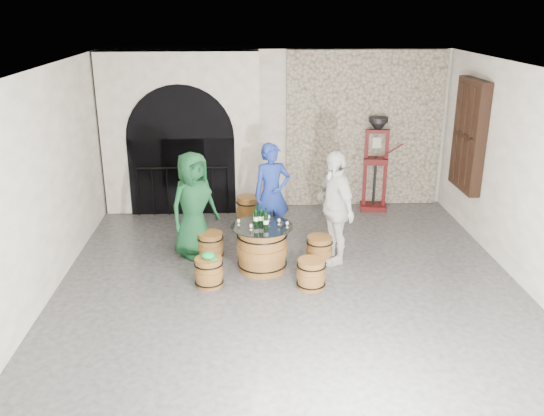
{
  "coord_description": "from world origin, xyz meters",
  "views": [
    {
      "loc": [
        -0.63,
        -7.59,
        4.02
      ],
      "look_at": [
        -0.24,
        0.78,
        1.05
      ],
      "focal_mm": 38.0,
      "sensor_mm": 36.0,
      "label": 1
    }
  ],
  "objects_px": {
    "barrel_stool_left": "(211,246)",
    "barrel_stool_near_right": "(311,274)",
    "wine_bottle_left": "(256,217)",
    "wine_bottle_right": "(261,216)",
    "person_green": "(193,205)",
    "barrel_stool_right": "(319,250)",
    "barrel_table": "(262,248)",
    "person_blue": "(272,194)",
    "person_white": "(334,207)",
    "wine_bottle_center": "(266,220)",
    "barrel_stool_near_left": "(209,272)",
    "corking_press": "(376,157)",
    "barrel_stool_far": "(270,234)",
    "side_barrel": "(248,212)"
  },
  "relations": [
    {
      "from": "barrel_stool_near_right",
      "to": "wine_bottle_right",
      "type": "xyz_separation_m",
      "value": [
        -0.72,
        0.73,
        0.66
      ]
    },
    {
      "from": "person_green",
      "to": "wine_bottle_right",
      "type": "xyz_separation_m",
      "value": [
        1.1,
        -0.56,
        -0.01
      ]
    },
    {
      "from": "barrel_stool_left",
      "to": "barrel_stool_near_left",
      "type": "bearing_deg",
      "value": -88.36
    },
    {
      "from": "barrel_stool_near_left",
      "to": "corking_press",
      "type": "relative_size",
      "value": 0.24
    },
    {
      "from": "wine_bottle_center",
      "to": "wine_bottle_right",
      "type": "distance_m",
      "value": 0.19
    },
    {
      "from": "barrel_stool_near_right",
      "to": "barrel_table",
      "type": "bearing_deg",
      "value": 137.19
    },
    {
      "from": "barrel_table",
      "to": "corking_press",
      "type": "distance_m",
      "value": 3.75
    },
    {
      "from": "barrel_stool_left",
      "to": "barrel_stool_right",
      "type": "bearing_deg",
      "value": -8.07
    },
    {
      "from": "barrel_table",
      "to": "corking_press",
      "type": "xyz_separation_m",
      "value": [
        2.4,
        2.79,
        0.74
      ]
    },
    {
      "from": "person_blue",
      "to": "wine_bottle_left",
      "type": "height_order",
      "value": "person_blue"
    },
    {
      "from": "person_white",
      "to": "person_green",
      "type": "bearing_deg",
      "value": -117.76
    },
    {
      "from": "wine_bottle_right",
      "to": "corking_press",
      "type": "relative_size",
      "value": 0.17
    },
    {
      "from": "wine_bottle_center",
      "to": "side_barrel",
      "type": "bearing_deg",
      "value": 97.54
    },
    {
      "from": "barrel_stool_right",
      "to": "wine_bottle_right",
      "type": "distance_m",
      "value": 1.17
    },
    {
      "from": "person_green",
      "to": "person_blue",
      "type": "height_order",
      "value": "person_blue"
    },
    {
      "from": "barrel_stool_right",
      "to": "corking_press",
      "type": "relative_size",
      "value": 0.24
    },
    {
      "from": "barrel_table",
      "to": "person_blue",
      "type": "distance_m",
      "value": 1.28
    },
    {
      "from": "barrel_stool_left",
      "to": "barrel_stool_near_right",
      "type": "distance_m",
      "value": 1.93
    },
    {
      "from": "barrel_stool_right",
      "to": "barrel_stool_near_right",
      "type": "distance_m",
      "value": 0.92
    },
    {
      "from": "barrel_stool_near_left",
      "to": "person_blue",
      "type": "distance_m",
      "value": 2.08
    },
    {
      "from": "barrel_stool_near_right",
      "to": "wine_bottle_left",
      "type": "relative_size",
      "value": 1.39
    },
    {
      "from": "person_white",
      "to": "wine_bottle_right",
      "type": "distance_m",
      "value": 1.21
    },
    {
      "from": "barrel_stool_near_left",
      "to": "person_green",
      "type": "height_order",
      "value": "person_green"
    },
    {
      "from": "barrel_stool_left",
      "to": "corking_press",
      "type": "xyz_separation_m",
      "value": [
        3.24,
        2.31,
        0.89
      ]
    },
    {
      "from": "wine_bottle_left",
      "to": "person_white",
      "type": "bearing_deg",
      "value": 10.08
    },
    {
      "from": "wine_bottle_left",
      "to": "wine_bottle_right",
      "type": "distance_m",
      "value": 0.08
    },
    {
      "from": "person_blue",
      "to": "wine_bottle_center",
      "type": "height_order",
      "value": "person_blue"
    },
    {
      "from": "barrel_stool_near_left",
      "to": "wine_bottle_right",
      "type": "relative_size",
      "value": 1.39
    },
    {
      "from": "barrel_stool_near_right",
      "to": "wine_bottle_center",
      "type": "xyz_separation_m",
      "value": [
        -0.65,
        0.56,
        0.66
      ]
    },
    {
      "from": "barrel_stool_left",
      "to": "barrel_stool_near_left",
      "type": "xyz_separation_m",
      "value": [
        0.03,
        -1.01,
        0.0
      ]
    },
    {
      "from": "barrel_stool_far",
      "to": "side_barrel",
      "type": "distance_m",
      "value": 1.03
    },
    {
      "from": "person_green",
      "to": "wine_bottle_right",
      "type": "distance_m",
      "value": 1.24
    },
    {
      "from": "wine_bottle_right",
      "to": "person_green",
      "type": "bearing_deg",
      "value": 153.23
    },
    {
      "from": "person_blue",
      "to": "corking_press",
      "type": "xyz_separation_m",
      "value": [
        2.19,
        1.64,
        0.22
      ]
    },
    {
      "from": "barrel_table",
      "to": "barrel_stool_far",
      "type": "bearing_deg",
      "value": 79.61
    },
    {
      "from": "person_white",
      "to": "wine_bottle_center",
      "type": "xyz_separation_m",
      "value": [
        -1.12,
        -0.38,
        -0.05
      ]
    },
    {
      "from": "person_green",
      "to": "wine_bottle_left",
      "type": "height_order",
      "value": "person_green"
    },
    {
      "from": "barrel_stool_near_left",
      "to": "side_barrel",
      "type": "xyz_separation_m",
      "value": [
        0.61,
        2.44,
        0.07
      ]
    },
    {
      "from": "corking_press",
      "to": "wine_bottle_center",
      "type": "bearing_deg",
      "value": -119.42
    },
    {
      "from": "barrel_table",
      "to": "side_barrel",
      "type": "xyz_separation_m",
      "value": [
        -0.21,
        1.91,
        -0.08
      ]
    },
    {
      "from": "person_blue",
      "to": "wine_bottle_left",
      "type": "xyz_separation_m",
      "value": [
        -0.3,
        -1.09,
        -0.02
      ]
    },
    {
      "from": "barrel_stool_near_left",
      "to": "wine_bottle_right",
      "type": "distance_m",
      "value": 1.2
    },
    {
      "from": "barrel_stool_near_right",
      "to": "corking_press",
      "type": "distance_m",
      "value": 3.94
    },
    {
      "from": "barrel_table",
      "to": "corking_press",
      "type": "height_order",
      "value": "corking_press"
    },
    {
      "from": "wine_bottle_left",
      "to": "wine_bottle_right",
      "type": "relative_size",
      "value": 1.0
    },
    {
      "from": "corking_press",
      "to": "barrel_table",
      "type": "bearing_deg",
      "value": -121.14
    },
    {
      "from": "barrel_table",
      "to": "wine_bottle_right",
      "type": "bearing_deg",
      "value": 96.92
    },
    {
      "from": "wine_bottle_left",
      "to": "corking_press",
      "type": "distance_m",
      "value": 3.7
    },
    {
      "from": "person_blue",
      "to": "wine_bottle_right",
      "type": "relative_size",
      "value": 5.53
    },
    {
      "from": "barrel_stool_far",
      "to": "wine_bottle_right",
      "type": "relative_size",
      "value": 1.39
    }
  ]
}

